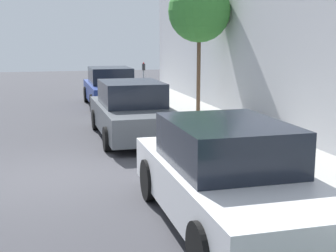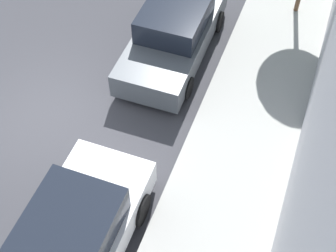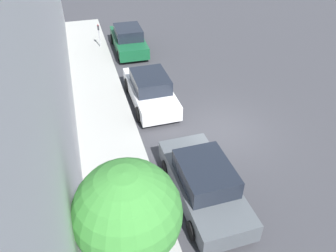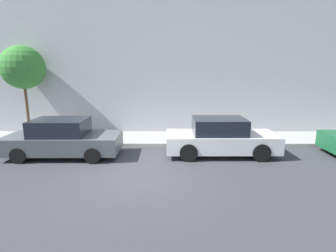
{
  "view_description": "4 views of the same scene",
  "coord_description": "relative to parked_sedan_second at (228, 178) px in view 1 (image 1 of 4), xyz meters",
  "views": [
    {
      "loc": [
        -0.08,
        -9.16,
        2.73
      ],
      "look_at": [
        2.21,
        -0.38,
        1.0
      ],
      "focal_mm": 50.0,
      "sensor_mm": 36.0,
      "label": 1
    },
    {
      "loc": [
        5.41,
        -5.85,
        9.02
      ],
      "look_at": [
        3.2,
        0.07,
        1.0
      ],
      "focal_mm": 50.0,
      "sensor_mm": 36.0,
      "label": 2
    },
    {
      "loc": [
        5.41,
        10.28,
        8.58
      ],
      "look_at": [
        2.51,
        0.35,
        1.0
      ],
      "focal_mm": 35.0,
      "sensor_mm": 36.0,
      "label": 3
    },
    {
      "loc": [
        -8.07,
        -0.96,
        3.42
      ],
      "look_at": [
        3.41,
        -0.92,
        1.0
      ],
      "focal_mm": 28.0,
      "sensor_mm": 36.0,
      "label": 4
    }
  ],
  "objects": [
    {
      "name": "ground_plane",
      "position": [
        -2.4,
        3.08,
        -0.72
      ],
      "size": [
        60.0,
        60.0,
        0.0
      ],
      "primitive_type": "plane",
      "color": "#38383D"
    },
    {
      "name": "sidewalk",
      "position": [
        2.36,
        3.08,
        -0.65
      ],
      "size": [
        2.51,
        32.0,
        0.15
      ],
      "color": "#9E9E99",
      "rests_on": "ground_plane"
    },
    {
      "name": "parked_sedan_second",
      "position": [
        0.0,
        0.0,
        0.0
      ],
      "size": [
        1.92,
        4.51,
        1.54
      ],
      "color": "silver",
      "rests_on": "ground_plane"
    },
    {
      "name": "parked_sedan_third",
      "position": [
        -0.24,
        6.42,
        0.0
      ],
      "size": [
        1.92,
        4.52,
        1.54
      ],
      "color": "#4C5156",
      "rests_on": "ground_plane"
    },
    {
      "name": "parked_sedan_fourth",
      "position": [
        0.02,
        12.61,
        0.0
      ],
      "size": [
        1.92,
        4.5,
        1.54
      ],
      "color": "navy",
      "rests_on": "ground_plane"
    },
    {
      "name": "parking_meter_far",
      "position": [
        1.55,
        13.49,
        0.36
      ],
      "size": [
        0.11,
        0.15,
        1.52
      ],
      "color": "#ADADB2",
      "rests_on": "sidewalk"
    },
    {
      "name": "street_tree",
      "position": [
        2.62,
        9.29,
        2.86
      ],
      "size": [
        2.11,
        2.11,
        4.5
      ],
      "color": "brown",
      "rests_on": "sidewalk"
    },
    {
      "name": "fire_hydrant",
      "position": [
        1.45,
        14.98,
        -0.23
      ],
      "size": [
        0.2,
        0.2,
        0.69
      ],
      "color": "gold",
      "rests_on": "sidewalk"
    }
  ]
}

